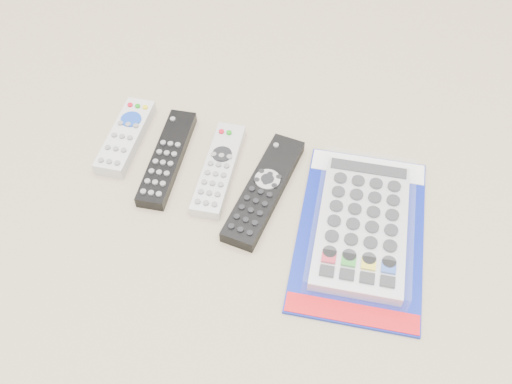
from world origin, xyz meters
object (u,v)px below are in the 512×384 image
(remote_slim_black, at_px, (167,158))
(jumbo_remote_packaged, at_px, (362,224))
(remote_small_grey, at_px, (126,136))
(remote_large_black, at_px, (264,190))
(remote_silver_dvd, at_px, (219,169))

(remote_slim_black, xyz_separation_m, jumbo_remote_packaged, (0.32, -0.03, 0.01))
(remote_slim_black, bearing_deg, remote_small_grey, 158.69)
(remote_slim_black, relative_size, remote_large_black, 0.92)
(remote_small_grey, relative_size, remote_slim_black, 0.82)
(remote_slim_black, bearing_deg, jumbo_remote_packaged, -13.34)
(remote_silver_dvd, height_order, remote_large_black, remote_large_black)
(remote_large_black, distance_m, jumbo_remote_packaged, 0.16)
(remote_silver_dvd, relative_size, jumbo_remote_packaged, 0.59)
(remote_large_black, bearing_deg, remote_small_grey, 177.02)
(remote_small_grey, relative_size, jumbo_remote_packaged, 0.52)
(remote_small_grey, bearing_deg, remote_silver_dvd, -11.16)
(remote_small_grey, bearing_deg, jumbo_remote_packaged, -13.40)
(remote_slim_black, bearing_deg, remote_silver_dvd, -4.20)
(remote_slim_black, height_order, jumbo_remote_packaged, jumbo_remote_packaged)
(remote_large_black, relative_size, jumbo_remote_packaged, 0.68)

